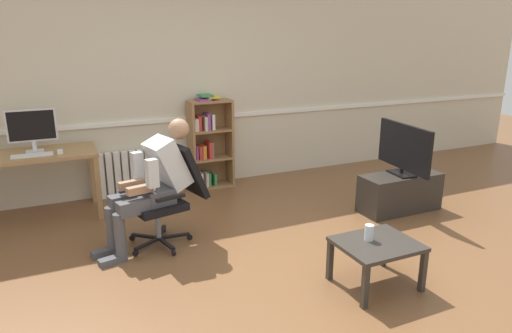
# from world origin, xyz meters

# --- Properties ---
(ground_plane) EXTENTS (18.00, 18.00, 0.00)m
(ground_plane) POSITION_xyz_m (0.00, 0.00, 0.00)
(ground_plane) COLOR brown
(back_wall) EXTENTS (12.00, 0.13, 2.70)m
(back_wall) POSITION_xyz_m (0.00, 2.65, 1.35)
(back_wall) COLOR beige
(back_wall) RESTS_ON ground_plane
(computer_desk) EXTENTS (1.37, 0.68, 0.76)m
(computer_desk) POSITION_xyz_m (-1.94, 2.15, 0.66)
(computer_desk) COLOR #9E7547
(computer_desk) RESTS_ON ground_plane
(imac_monitor) EXTENTS (0.50, 0.14, 0.46)m
(imac_monitor) POSITION_xyz_m (-1.87, 2.23, 1.02)
(imac_monitor) COLOR silver
(imac_monitor) RESTS_ON computer_desk
(keyboard) EXTENTS (0.40, 0.12, 0.02)m
(keyboard) POSITION_xyz_m (-1.90, 2.01, 0.77)
(keyboard) COLOR white
(keyboard) RESTS_ON computer_desk
(computer_mouse) EXTENTS (0.06, 0.10, 0.03)m
(computer_mouse) POSITION_xyz_m (-1.63, 2.03, 0.77)
(computer_mouse) COLOR white
(computer_mouse) RESTS_ON computer_desk
(bookshelf) EXTENTS (0.56, 0.29, 1.24)m
(bookshelf) POSITION_xyz_m (0.18, 2.44, 0.59)
(bookshelf) COLOR olive
(bookshelf) RESTS_ON ground_plane
(radiator) EXTENTS (0.95, 0.08, 0.58)m
(radiator) POSITION_xyz_m (-0.84, 2.54, 0.29)
(radiator) COLOR white
(radiator) RESTS_ON ground_plane
(office_chair) EXTENTS (0.80, 0.64, 0.98)m
(office_chair) POSITION_xyz_m (-0.70, 0.98, 0.52)
(office_chair) COLOR black
(office_chair) RESTS_ON ground_plane
(person_seated) EXTENTS (1.01, 0.52, 1.22)m
(person_seated) POSITION_xyz_m (-0.88, 0.94, 0.65)
(person_seated) COLOR #4C4C51
(person_seated) RESTS_ON ground_plane
(tv_stand) EXTENTS (0.96, 0.38, 0.44)m
(tv_stand) POSITION_xyz_m (1.90, 0.67, 0.22)
(tv_stand) COLOR #2D2823
(tv_stand) RESTS_ON ground_plane
(tv_screen) EXTENTS (0.23, 0.91, 0.58)m
(tv_screen) POSITION_xyz_m (1.91, 0.67, 0.75)
(tv_screen) COLOR black
(tv_screen) RESTS_ON tv_stand
(coffee_table) EXTENTS (0.62, 0.53, 0.38)m
(coffee_table) POSITION_xyz_m (0.58, -0.54, 0.33)
(coffee_table) COLOR #332D28
(coffee_table) RESTS_ON ground_plane
(drinking_glass) EXTENTS (0.07, 0.07, 0.13)m
(drinking_glass) POSITION_xyz_m (0.54, -0.48, 0.45)
(drinking_glass) COLOR silver
(drinking_glass) RESTS_ON coffee_table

